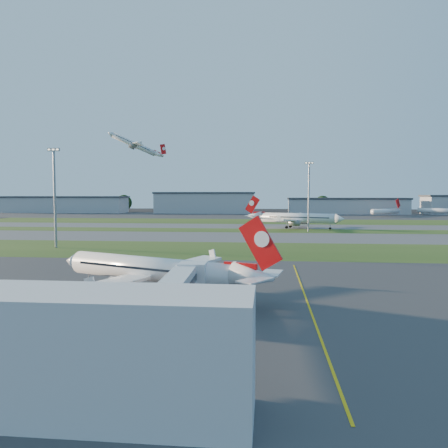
# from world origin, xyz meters

# --- Properties ---
(ground) EXTENTS (700.00, 700.00, 0.00)m
(ground) POSITION_xyz_m (0.00, 0.00, 0.00)
(ground) COLOR black
(ground) RESTS_ON ground
(apron_near) EXTENTS (300.00, 70.00, 0.01)m
(apron_near) POSITION_xyz_m (0.00, 0.00, 0.01)
(apron_near) COLOR #333335
(apron_near) RESTS_ON ground
(grass_strip_a) EXTENTS (300.00, 34.00, 0.01)m
(grass_strip_a) POSITION_xyz_m (0.00, 52.00, 0.01)
(grass_strip_a) COLOR #294617
(grass_strip_a) RESTS_ON ground
(taxiway_a) EXTENTS (300.00, 32.00, 0.01)m
(taxiway_a) POSITION_xyz_m (0.00, 85.00, 0.01)
(taxiway_a) COLOR #515154
(taxiway_a) RESTS_ON ground
(grass_strip_b) EXTENTS (300.00, 18.00, 0.01)m
(grass_strip_b) POSITION_xyz_m (0.00, 110.00, 0.01)
(grass_strip_b) COLOR #294617
(grass_strip_b) RESTS_ON ground
(taxiway_b) EXTENTS (300.00, 26.00, 0.01)m
(taxiway_b) POSITION_xyz_m (0.00, 132.00, 0.01)
(taxiway_b) COLOR #515154
(taxiway_b) RESTS_ON ground
(grass_strip_c) EXTENTS (300.00, 40.00, 0.01)m
(grass_strip_c) POSITION_xyz_m (0.00, 165.00, 0.01)
(grass_strip_c) COLOR #294617
(grass_strip_c) RESTS_ON ground
(apron_far) EXTENTS (400.00, 80.00, 0.01)m
(apron_far) POSITION_xyz_m (0.00, 225.00, 0.01)
(apron_far) COLOR #333335
(apron_far) RESTS_ON ground
(yellow_line) EXTENTS (0.25, 60.00, 0.02)m
(yellow_line) POSITION_xyz_m (5.00, 0.00, 0.00)
(yellow_line) COLOR gold
(yellow_line) RESTS_ON ground
(terminal_fragment) EXTENTS (26.00, 6.05, 8.00)m
(terminal_fragment) POSITION_xyz_m (-14.00, -29.94, 3.98)
(terminal_fragment) COLOR silver
(terminal_fragment) RESTS_ON ground
(jet_bridge) EXTENTS (4.20, 26.90, 6.20)m
(jet_bridge) POSITION_xyz_m (-9.81, -15.24, 4.01)
(jet_bridge) COLOR silver
(jet_bridge) RESTS_ON ground
(airliner_parked) EXTENTS (30.98, 26.32, 10.24)m
(airliner_parked) POSITION_xyz_m (-16.22, 2.37, 3.60)
(airliner_parked) COLOR white
(airliner_parked) RESTS_ON ground
(airliner_taxiing) EXTENTS (36.66, 30.98, 11.90)m
(airliner_taxiing) POSITION_xyz_m (11.47, 122.30, 4.18)
(airliner_taxiing) COLOR white
(airliner_taxiing) RESTS_ON ground
(airliner_departing) EXTENTS (31.45, 26.72, 10.41)m
(airliner_departing) POSITION_xyz_m (-79.70, 201.12, 43.46)
(airliner_departing) COLOR white
(mini_jet_near) EXTENTS (22.64, 20.18, 9.48)m
(mini_jet_near) POSITION_xyz_m (72.47, 221.20, 3.28)
(mini_jet_near) COLOR white
(mini_jet_near) RESTS_ON ground
(mini_jet_far) EXTENTS (25.45, 16.14, 9.48)m
(mini_jet_far) POSITION_xyz_m (109.31, 234.29, 3.28)
(mini_jet_far) COLOR white
(mini_jet_far) RESTS_ON ground
(light_mast_west) EXTENTS (3.20, 0.70, 25.80)m
(light_mast_west) POSITION_xyz_m (-55.00, 52.00, 14.81)
(light_mast_west) COLOR gray
(light_mast_west) RESTS_ON ground
(light_mast_centre) EXTENTS (3.20, 0.70, 25.80)m
(light_mast_centre) POSITION_xyz_m (15.00, 108.00, 14.81)
(light_mast_centre) COLOR gray
(light_mast_centre) RESTS_ON ground
(hangar_far_west) EXTENTS (91.80, 23.00, 12.20)m
(hangar_far_west) POSITION_xyz_m (-150.00, 255.00, 6.14)
(hangar_far_west) COLOR #95979C
(hangar_far_west) RESTS_ON ground
(hangar_west) EXTENTS (71.40, 23.00, 15.20)m
(hangar_west) POSITION_xyz_m (-45.00, 255.00, 7.64)
(hangar_west) COLOR #95979C
(hangar_west) RESTS_ON ground
(hangar_east) EXTENTS (81.60, 23.00, 11.20)m
(hangar_east) POSITION_xyz_m (55.00, 255.00, 5.64)
(hangar_east) COLOR #95979C
(hangar_east) RESTS_ON ground
(tree_far_west) EXTENTS (11.00, 11.00, 12.00)m
(tree_far_west) POSITION_xyz_m (-190.00, 268.00, 6.49)
(tree_far_west) COLOR black
(tree_far_west) RESTS_ON ground
(tree_west) EXTENTS (12.10, 12.10, 13.20)m
(tree_west) POSITION_xyz_m (-110.00, 270.00, 7.14)
(tree_west) COLOR black
(tree_west) RESTS_ON ground
(tree_mid_west) EXTENTS (9.90, 9.90, 10.80)m
(tree_mid_west) POSITION_xyz_m (-20.00, 266.00, 5.84)
(tree_mid_west) COLOR black
(tree_mid_west) RESTS_ON ground
(tree_mid_east) EXTENTS (11.55, 11.55, 12.60)m
(tree_mid_east) POSITION_xyz_m (40.00, 269.00, 6.81)
(tree_mid_east) COLOR black
(tree_mid_east) RESTS_ON ground
(tree_east) EXTENTS (10.45, 10.45, 11.40)m
(tree_east) POSITION_xyz_m (115.00, 267.00, 6.16)
(tree_east) COLOR black
(tree_east) RESTS_ON ground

